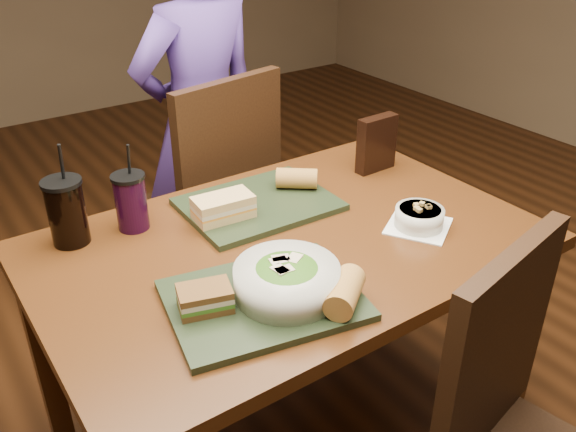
% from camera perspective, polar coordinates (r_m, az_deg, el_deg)
% --- Properties ---
extents(dining_table, '(1.30, 0.85, 0.75)m').
position_cam_1_polar(dining_table, '(1.66, 0.00, -4.85)').
color(dining_table, '#46240E').
rests_on(dining_table, ground).
extents(chair_far, '(0.52, 0.52, 1.02)m').
position_cam_1_polar(chair_far, '(2.27, -6.55, 2.13)').
color(chair_far, black).
rests_on(chair_far, ground).
extents(diner, '(0.60, 0.44, 1.53)m').
position_cam_1_polar(diner, '(2.38, -8.07, 8.60)').
color(diner, '#4C3085').
rests_on(diner, ground).
extents(tray_near, '(0.47, 0.40, 0.02)m').
position_cam_1_polar(tray_near, '(1.38, -2.32, -7.86)').
color(tray_near, black).
rests_on(tray_near, dining_table).
extents(tray_far, '(0.43, 0.33, 0.02)m').
position_cam_1_polar(tray_far, '(1.77, -2.78, 1.12)').
color(tray_far, black).
rests_on(tray_far, dining_table).
extents(salad_bowl, '(0.24, 0.24, 0.08)m').
position_cam_1_polar(salad_bowl, '(1.36, -0.11, -5.87)').
color(salad_bowl, silver).
rests_on(salad_bowl, tray_near).
extents(soup_bowl, '(0.22, 0.22, 0.07)m').
position_cam_1_polar(soup_bowl, '(1.69, 12.18, -0.10)').
color(soup_bowl, white).
rests_on(soup_bowl, dining_table).
extents(sandwich_near, '(0.13, 0.11, 0.05)m').
position_cam_1_polar(sandwich_near, '(1.33, -7.78, -7.66)').
color(sandwich_near, '#593819').
rests_on(sandwich_near, tray_near).
extents(sandwich_far, '(0.17, 0.10, 0.06)m').
position_cam_1_polar(sandwich_far, '(1.67, -6.07, 0.83)').
color(sandwich_far, tan).
rests_on(sandwich_far, tray_far).
extents(baguette_near, '(0.14, 0.13, 0.07)m').
position_cam_1_polar(baguette_near, '(1.33, 5.34, -7.12)').
color(baguette_near, '#AD7533').
rests_on(baguette_near, tray_near).
extents(baguette_far, '(0.13, 0.12, 0.06)m').
position_cam_1_polar(baguette_far, '(1.83, 0.83, 3.54)').
color(baguette_far, '#AD7533').
rests_on(baguette_far, tray_far).
extents(cup_cola, '(0.10, 0.10, 0.28)m').
position_cam_1_polar(cup_cola, '(1.65, -20.00, 0.40)').
color(cup_cola, black).
rests_on(cup_cola, dining_table).
extents(cup_berry, '(0.09, 0.09, 0.24)m').
position_cam_1_polar(cup_berry, '(1.68, -14.48, 1.33)').
color(cup_berry, black).
rests_on(cup_berry, dining_table).
extents(chip_bag, '(0.14, 0.05, 0.18)m').
position_cam_1_polar(chip_bag, '(1.99, 8.28, 6.71)').
color(chip_bag, black).
rests_on(chip_bag, dining_table).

